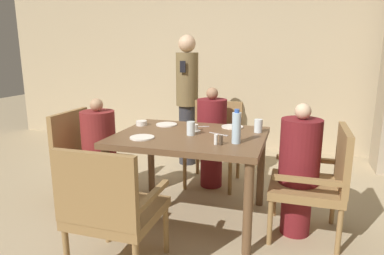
# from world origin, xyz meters

# --- Properties ---
(ground_plane) EXTENTS (16.00, 16.00, 0.00)m
(ground_plane) POSITION_xyz_m (0.00, 0.00, 0.00)
(ground_plane) COLOR tan
(wall_back) EXTENTS (8.00, 0.06, 2.80)m
(wall_back) POSITION_xyz_m (0.00, 2.44, 1.40)
(wall_back) COLOR tan
(wall_back) RESTS_ON ground_plane
(dining_table) EXTENTS (1.27, 1.00, 0.78)m
(dining_table) POSITION_xyz_m (0.00, 0.00, 0.68)
(dining_table) COLOR brown
(dining_table) RESTS_ON ground_plane
(chair_left_side) EXTENTS (0.56, 0.56, 0.91)m
(chair_left_side) POSITION_xyz_m (-1.06, 0.00, 0.49)
(chair_left_side) COLOR olive
(chair_left_side) RESTS_ON ground_plane
(diner_in_left_chair) EXTENTS (0.32, 0.32, 1.05)m
(diner_in_left_chair) POSITION_xyz_m (-0.91, 0.00, 0.54)
(diner_in_left_chair) COLOR maroon
(diner_in_left_chair) RESTS_ON ground_plane
(chair_far_side) EXTENTS (0.56, 0.56, 0.91)m
(chair_far_side) POSITION_xyz_m (0.00, 0.92, 0.49)
(chair_far_side) COLOR olive
(chair_far_side) RESTS_ON ground_plane
(diner_in_far_chair) EXTENTS (0.32, 0.32, 1.10)m
(diner_in_far_chair) POSITION_xyz_m (-0.00, 0.78, 0.57)
(diner_in_far_chair) COLOR maroon
(diner_in_far_chair) RESTS_ON ground_plane
(chair_right_side) EXTENTS (0.56, 0.56, 0.91)m
(chair_right_side) POSITION_xyz_m (1.06, 0.00, 0.49)
(chair_right_side) COLOR olive
(chair_right_side) RESTS_ON ground_plane
(diner_in_right_chair) EXTENTS (0.32, 0.32, 1.09)m
(diner_in_right_chair) POSITION_xyz_m (0.91, 0.00, 0.56)
(diner_in_right_chair) COLOR maroon
(diner_in_right_chair) RESTS_ON ground_plane
(chair_near_corner) EXTENTS (0.56, 0.56, 0.91)m
(chair_near_corner) POSITION_xyz_m (-0.25, -0.92, 0.49)
(chair_near_corner) COLOR olive
(chair_near_corner) RESTS_ON ground_plane
(standing_host) EXTENTS (0.28, 0.32, 1.67)m
(standing_host) POSITION_xyz_m (-0.49, 1.44, 0.90)
(standing_host) COLOR #2D2D33
(standing_host) RESTS_ON ground_plane
(plate_main_left) EXTENTS (0.20, 0.20, 0.01)m
(plate_main_left) POSITION_xyz_m (-0.33, 0.29, 0.78)
(plate_main_left) COLOR white
(plate_main_left) RESTS_ON dining_table
(plate_main_right) EXTENTS (0.20, 0.20, 0.01)m
(plate_main_right) POSITION_xyz_m (0.30, 0.38, 0.78)
(plate_main_right) COLOR white
(plate_main_right) RESTS_ON dining_table
(plate_dessert_center) EXTENTS (0.20, 0.20, 0.01)m
(plate_dessert_center) POSITION_xyz_m (-0.34, -0.24, 0.78)
(plate_dessert_center) COLOR white
(plate_dessert_center) RESTS_ON dining_table
(teacup_with_saucer) EXTENTS (0.12, 0.12, 0.06)m
(teacup_with_saucer) POSITION_xyz_m (-0.01, 0.12, 0.80)
(teacup_with_saucer) COLOR white
(teacup_with_saucer) RESTS_ON dining_table
(bowl_small) EXTENTS (0.10, 0.10, 0.05)m
(bowl_small) POSITION_xyz_m (-0.56, 0.20, 0.80)
(bowl_small) COLOR white
(bowl_small) RESTS_ON dining_table
(water_bottle) EXTENTS (0.07, 0.07, 0.27)m
(water_bottle) POSITION_xyz_m (0.43, -0.16, 0.90)
(water_bottle) COLOR silver
(water_bottle) RESTS_ON dining_table
(glass_tall_near) EXTENTS (0.07, 0.07, 0.12)m
(glass_tall_near) POSITION_xyz_m (0.01, -0.02, 0.84)
(glass_tall_near) COLOR silver
(glass_tall_near) RESTS_ON dining_table
(glass_tall_mid) EXTENTS (0.07, 0.07, 0.12)m
(glass_tall_mid) POSITION_xyz_m (0.55, 0.25, 0.84)
(glass_tall_mid) COLOR silver
(glass_tall_mid) RESTS_ON dining_table
(salt_shaker) EXTENTS (0.03, 0.03, 0.08)m
(salt_shaker) POSITION_xyz_m (0.28, -0.25, 0.82)
(salt_shaker) COLOR white
(salt_shaker) RESTS_ON dining_table
(pepper_shaker) EXTENTS (0.03, 0.03, 0.07)m
(pepper_shaker) POSITION_xyz_m (0.32, -0.25, 0.81)
(pepper_shaker) COLOR #4C3D2D
(pepper_shaker) RESTS_ON dining_table
(fork_beside_plate) EXTENTS (0.18, 0.09, 0.00)m
(fork_beside_plate) POSITION_xyz_m (0.25, 0.07, 0.78)
(fork_beside_plate) COLOR silver
(fork_beside_plate) RESTS_ON dining_table
(knife_beside_plate) EXTENTS (0.19, 0.09, 0.00)m
(knife_beside_plate) POSITION_xyz_m (-0.00, 0.31, 0.78)
(knife_beside_plate) COLOR silver
(knife_beside_plate) RESTS_ON dining_table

